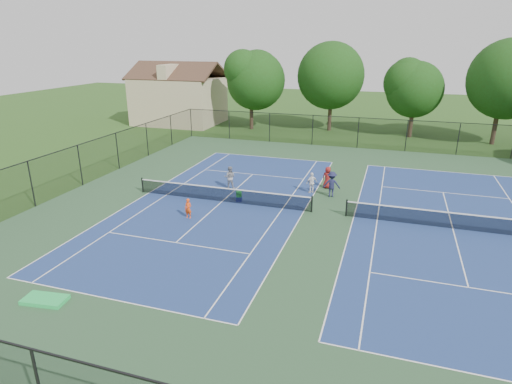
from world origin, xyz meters
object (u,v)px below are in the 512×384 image
(instructor, at_px, (230,177))
(bystander_b, at_px, (332,184))
(clapboard_house, at_px, (179,99))
(child_player, at_px, (188,208))
(tree_back_c, at_px, (415,86))
(tree_back_d, at_px, (504,75))
(bystander_c, at_px, (328,178))
(tree_back_b, at_px, (332,73))
(ball_hopper, at_px, (239,194))
(bystander_a, at_px, (312,183))
(ball_crate, at_px, (239,199))
(tree_back_a, at_px, (251,77))

(instructor, xyz_separation_m, bystander_b, (7.15, 0.51, 0.06))
(clapboard_house, bearing_deg, child_player, -61.73)
(tree_back_c, distance_m, tree_back_d, 8.17)
(clapboard_house, bearing_deg, bystander_c, -42.26)
(tree_back_b, height_order, child_player, tree_back_b)
(clapboard_house, xyz_separation_m, ball_hopper, (17.04, -24.60, -2.57))
(child_player, bearing_deg, bystander_a, 50.91)
(tree_back_d, relative_size, ball_crate, 28.10)
(tree_back_c, relative_size, instructor, 5.12)
(tree_back_c, bearing_deg, bystander_b, -103.74)
(tree_back_a, bearing_deg, bystander_c, -57.59)
(bystander_c, xyz_separation_m, ball_hopper, (-5.10, -4.49, -0.27))
(bystander_c, relative_size, ball_crate, 4.29)
(child_player, relative_size, bystander_a, 0.81)
(ball_crate, bearing_deg, bystander_a, 36.32)
(tree_back_b, xyz_separation_m, bystander_c, (3.13, -21.11, -5.80))
(tree_back_b, bearing_deg, child_player, -97.54)
(tree_back_d, distance_m, bystander_c, 24.37)
(instructor, distance_m, bystander_c, 6.98)
(tree_back_a, height_order, bystander_b, tree_back_a)
(bystander_b, bearing_deg, tree_back_c, -110.67)
(tree_back_a, xyz_separation_m, bystander_a, (11.26, -20.50, -5.30))
(bystander_b, bearing_deg, bystander_c, -79.36)
(tree_back_b, bearing_deg, tree_back_c, -6.34)
(tree_back_a, bearing_deg, clapboard_house, 174.29)
(tree_back_d, bearing_deg, tree_back_b, 173.29)
(instructor, relative_size, ball_crate, 4.45)
(ball_crate, height_order, ball_hopper, ball_hopper)
(tree_back_c, height_order, instructor, tree_back_c)
(clapboard_house, bearing_deg, tree_back_b, 3.01)
(tree_back_a, height_order, ball_hopper, tree_back_a)
(tree_back_d, bearing_deg, bystander_b, -122.64)
(ball_crate, bearing_deg, bystander_c, 41.38)
(tree_back_c, xyz_separation_m, child_player, (-12.86, -28.16, -4.88))
(bystander_a, bearing_deg, tree_back_a, -104.14)
(tree_back_c, height_order, bystander_a, tree_back_c)
(bystander_b, distance_m, bystander_c, 1.78)
(child_player, bearing_deg, ball_crate, 65.41)
(bystander_a, relative_size, bystander_c, 0.94)
(instructor, distance_m, bystander_b, 7.17)
(tree_back_a, height_order, tree_back_d, tree_back_d)
(tree_back_c, distance_m, bystander_c, 21.47)
(tree_back_a, xyz_separation_m, clapboard_house, (-10.00, 1.00, -2.95))
(tree_back_d, xyz_separation_m, bystander_b, (-13.33, -20.81, -5.94))
(tree_back_b, xyz_separation_m, clapboard_house, (-19.00, -1.00, -3.50))
(child_player, bearing_deg, tree_back_a, 104.19)
(clapboard_house, bearing_deg, bystander_b, -43.89)
(tree_back_a, height_order, bystander_c, tree_back_a)
(tree_back_a, xyz_separation_m, tree_back_d, (26.00, 0.00, 0.79))
(instructor, height_order, bystander_b, bystander_b)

